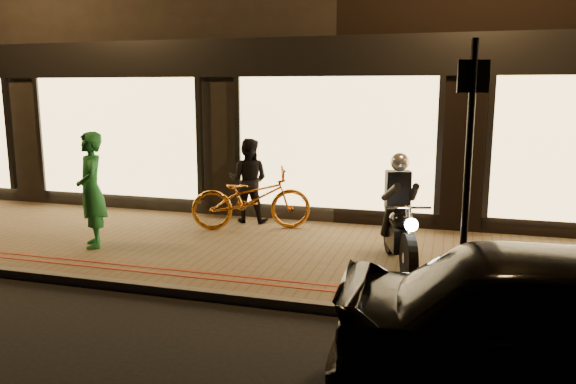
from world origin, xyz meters
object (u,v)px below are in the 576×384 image
object	(u,v)px
sign_post	(468,161)
bicycle_gold	(251,198)
person_green	(91,190)
motorcycle	(399,223)

from	to	relation	value
sign_post	bicycle_gold	size ratio (longest dim) A/B	1.43
sign_post	person_green	size ratio (longest dim) A/B	1.65
person_green	motorcycle	bearing A→B (deg)	56.14
motorcycle	bicycle_gold	bearing A→B (deg)	136.65
sign_post	person_green	distance (m)	5.69
bicycle_gold	person_green	size ratio (longest dim) A/B	1.16
bicycle_gold	person_green	distance (m)	2.70
motorcycle	sign_post	size ratio (longest dim) A/B	0.63
motorcycle	bicycle_gold	size ratio (longest dim) A/B	0.90
bicycle_gold	person_green	bearing A→B (deg)	109.42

